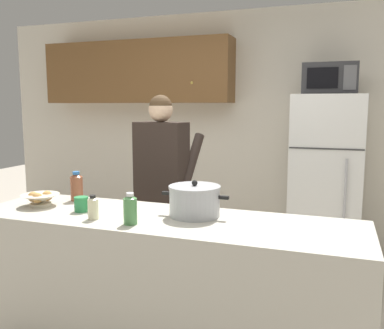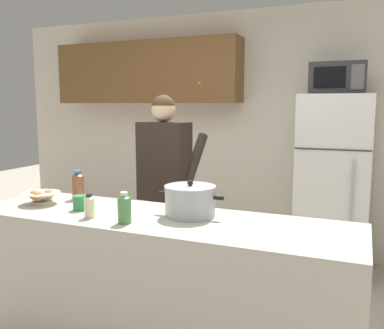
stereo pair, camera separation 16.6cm
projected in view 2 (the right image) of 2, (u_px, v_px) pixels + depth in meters
The scene contains 11 objects.
back_wall_unit at pixel (230, 119), 4.61m from camera, with size 6.00×0.48×2.60m.
kitchen_island at pixel (158, 288), 2.60m from camera, with size 2.41×0.68×0.92m, color #BCB7A8.
refrigerator at pixel (333, 186), 3.89m from camera, with size 0.64×0.68×1.69m.
microwave at pixel (338, 78), 3.73m from camera, with size 0.48×0.37×0.28m.
person_near_pot at pixel (165, 172), 3.42m from camera, with size 0.55×0.47×1.68m.
cooking_pot at pixel (190, 201), 2.54m from camera, with size 0.43×0.32×0.22m.
coffee_mug at pixel (80, 203), 2.69m from camera, with size 0.13×0.09×0.10m.
bread_bowl at pixel (42, 197), 2.86m from camera, with size 0.25×0.25×0.10m.
bottle_near_edge at pixel (78, 185), 3.00m from camera, with size 0.09×0.09×0.21m.
bottle_mid_counter at pixel (124, 208), 2.39m from camera, with size 0.08×0.08×0.18m.
bottle_far_corner at pixel (89, 206), 2.51m from camera, with size 0.06×0.06×0.15m.
Camera 2 is at (1.15, -2.19, 1.60)m, focal length 38.87 mm.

